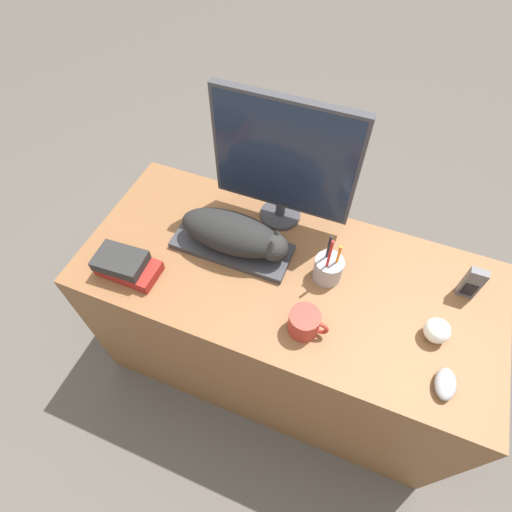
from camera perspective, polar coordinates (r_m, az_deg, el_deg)
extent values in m
plane|color=#4C4742|center=(1.94, -0.49, -22.50)|extent=(12.00, 12.00, 0.00)
cube|color=brown|center=(1.69, 3.60, -9.45)|extent=(1.44, 0.65, 0.75)
cube|color=#2D2D33|center=(1.42, -3.44, 1.38)|extent=(0.42, 0.16, 0.02)
ellipsoid|color=black|center=(1.36, -3.59, 3.36)|extent=(0.36, 0.16, 0.13)
sphere|color=#262626|center=(1.33, 2.54, 1.28)|extent=(0.10, 0.10, 0.10)
cone|color=#262626|center=(1.28, 2.24, 1.73)|extent=(0.03, 0.03, 0.04)
cone|color=#262626|center=(1.31, 2.98, 3.29)|extent=(0.03, 0.03, 0.04)
cylinder|color=#333338|center=(1.52, 3.47, 5.93)|extent=(0.15, 0.15, 0.02)
cylinder|color=#333338|center=(1.49, 3.55, 6.98)|extent=(0.04, 0.04, 0.07)
cube|color=#333338|center=(1.33, 4.07, 13.89)|extent=(0.49, 0.03, 0.43)
cube|color=#192338|center=(1.33, 3.93, 13.66)|extent=(0.47, 0.01, 0.40)
ellipsoid|color=gray|center=(1.29, 25.43, -16.17)|extent=(0.06, 0.10, 0.04)
cylinder|color=#9E2D23|center=(1.23, 6.86, -9.39)|extent=(0.10, 0.10, 0.08)
torus|color=#9E2D23|center=(1.23, 9.01, -10.08)|extent=(0.06, 0.01, 0.06)
cylinder|color=#939399|center=(1.34, 10.26, -1.83)|extent=(0.10, 0.10, 0.09)
cylinder|color=orange|center=(1.30, 11.56, -0.47)|extent=(0.01, 0.01, 0.13)
cylinder|color=black|center=(1.30, 10.20, 0.59)|extent=(0.01, 0.01, 0.16)
cylinder|color=#B21E1E|center=(1.27, 10.32, -0.44)|extent=(0.01, 0.01, 0.18)
sphere|color=silver|center=(1.33, 24.44, -9.68)|extent=(0.08, 0.08, 0.08)
cube|color=#4C4C51|center=(1.44, 28.47, -3.41)|extent=(0.05, 0.03, 0.13)
cube|color=black|center=(1.45, 28.14, -4.28)|extent=(0.04, 0.00, 0.06)
cube|color=maroon|center=(1.42, -17.73, -1.64)|extent=(0.21, 0.12, 0.04)
cube|color=black|center=(1.40, -18.81, -0.63)|extent=(0.17, 0.12, 0.04)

